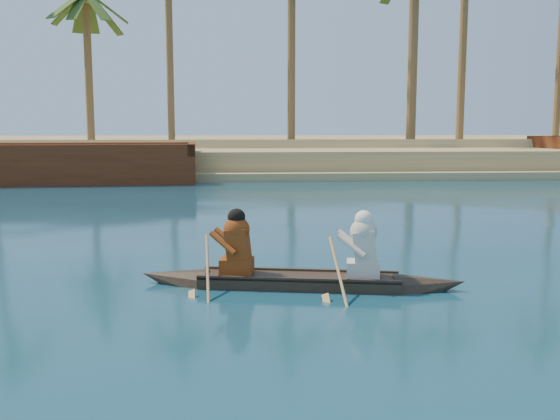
{
  "coord_description": "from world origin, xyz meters",
  "views": [
    {
      "loc": [
        -4.1,
        -5.98,
        2.52
      ],
      "look_at": [
        -3.28,
        5.42,
        0.97
      ],
      "focal_mm": 40.0,
      "sensor_mm": 36.0,
      "label": 1
    }
  ],
  "objects": [
    {
      "name": "palm_grove",
      "position": [
        0.0,
        35.0,
        8.0
      ],
      "size": [
        110.0,
        14.0,
        16.0
      ],
      "primitive_type": null,
      "color": "#35561E",
      "rests_on": "ground"
    },
    {
      "name": "sandy_embankment",
      "position": [
        0.0,
        46.89,
        0.53
      ],
      "size": [
        150.0,
        51.0,
        1.5
      ],
      "color": "tan",
      "rests_on": "ground"
    },
    {
      "name": "canoe",
      "position": [
        -3.11,
        3.54,
        0.27
      ],
      "size": [
        5.16,
        1.59,
        1.41
      ],
      "rotation": [
        0.0,
        0.0,
        -0.18
      ],
      "color": "#362B1D",
      "rests_on": "ground"
    },
    {
      "name": "shrub_cluster",
      "position": [
        0.0,
        31.5,
        1.2
      ],
      "size": [
        100.0,
        6.0,
        2.4
      ],
      "primitive_type": null,
      "color": "#263D16",
      "rests_on": "ground"
    },
    {
      "name": "barge_mid",
      "position": [
        -12.0,
        22.51,
        0.71
      ],
      "size": [
        12.39,
        4.72,
        2.03
      ],
      "rotation": [
        0.0,
        0.0,
        0.05
      ],
      "color": "brown",
      "rests_on": "ground"
    }
  ]
}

